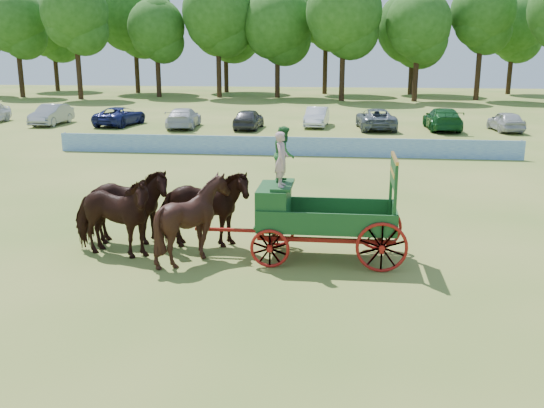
{
  "coord_description": "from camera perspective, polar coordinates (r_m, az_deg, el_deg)",
  "views": [
    {
      "loc": [
        2.34,
        -15.43,
        5.83
      ],
      "look_at": [
        0.26,
        2.04,
        1.3
      ],
      "focal_mm": 40.0,
      "sensor_mm": 36.0,
      "label": 1
    }
  ],
  "objects": [
    {
      "name": "ground",
      "position": [
        16.66,
        -1.74,
        -6.05
      ],
      "size": [
        160.0,
        160.0,
        0.0
      ],
      "primitive_type": "plane",
      "color": "#998E45",
      "rests_on": "ground"
    },
    {
      "name": "horse_lead_left",
      "position": [
        17.81,
        -14.9,
        -1.15
      ],
      "size": [
        3.03,
        1.85,
        2.38
      ],
      "primitive_type": "imported",
      "rotation": [
        0.0,
        0.0,
        1.36
      ],
      "color": "black",
      "rests_on": "ground"
    },
    {
      "name": "horse_lead_right",
      "position": [
        18.8,
        -13.69,
        -0.26
      ],
      "size": [
        2.94,
        1.56,
        2.38
      ],
      "primitive_type": "imported",
      "rotation": [
        0.0,
        0.0,
        1.67
      ],
      "color": "black",
      "rests_on": "ground"
    },
    {
      "name": "horse_wheel_left",
      "position": [
        17.08,
        -7.39,
        -1.43
      ],
      "size": [
        2.54,
        2.36,
        2.39
      ],
      "primitive_type": "imported",
      "rotation": [
        0.0,
        0.0,
        1.79
      ],
      "color": "black",
      "rests_on": "ground"
    },
    {
      "name": "horse_wheel_right",
      "position": [
        18.11,
        -6.55,
        -0.49
      ],
      "size": [
        2.97,
        1.65,
        2.38
      ],
      "primitive_type": "imported",
      "rotation": [
        0.0,
        0.0,
        1.71
      ],
      "color": "black",
      "rests_on": "ground"
    },
    {
      "name": "farm_dray",
      "position": [
        17.06,
        2.72,
        0.19
      ],
      "size": [
        6.0,
        2.0,
        3.72
      ],
      "color": "#9A0F10",
      "rests_on": "ground"
    },
    {
      "name": "sponsor_banner",
      "position": [
        34.01,
        1.07,
        5.47
      ],
      "size": [
        26.0,
        0.08,
        1.05
      ],
      "primitive_type": "cube",
      "color": "#2153B3",
      "rests_on": "ground"
    },
    {
      "name": "parked_cars",
      "position": [
        45.77,
        3.87,
        8.06
      ],
      "size": [
        53.53,
        6.84,
        1.64
      ],
      "color": "silver",
      "rests_on": "ground"
    },
    {
      "name": "treeline",
      "position": [
        76.82,
        1.69,
        17.03
      ],
      "size": [
        91.04,
        23.27,
        15.35
      ],
      "color": "#382314",
      "rests_on": "ground"
    }
  ]
}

